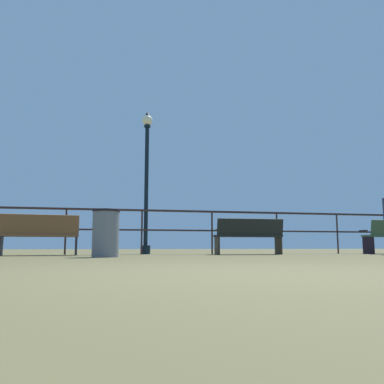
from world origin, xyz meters
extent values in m
plane|color=brown|center=(0.00, 0.00, 0.00)|extent=(60.00, 60.00, 0.00)
cube|color=#30211F|center=(0.00, 7.21, 1.08)|extent=(21.59, 0.05, 0.05)
cube|color=#30211F|center=(0.00, 7.21, 0.60)|extent=(21.59, 0.04, 0.04)
cylinder|color=#30211F|center=(-1.80, 7.21, 0.54)|extent=(0.04, 0.04, 1.08)
cylinder|color=#30211F|center=(0.00, 7.21, 0.54)|extent=(0.04, 0.04, 1.08)
cylinder|color=#30211F|center=(1.80, 7.21, 0.54)|extent=(0.04, 0.04, 1.08)
cylinder|color=#30211F|center=(3.60, 7.21, 0.54)|extent=(0.04, 0.04, 1.08)
cylinder|color=#30211F|center=(5.40, 7.21, 0.54)|extent=(0.04, 0.04, 1.08)
cube|color=brown|center=(-2.28, 6.56, 0.43)|extent=(1.64, 0.60, 0.05)
cube|color=brown|center=(-2.26, 6.35, 0.65)|extent=(1.62, 0.26, 0.45)
cube|color=black|center=(-1.52, 6.62, 0.21)|extent=(0.07, 0.42, 0.43)
cube|color=black|center=(-1.53, 6.80, 0.57)|extent=(0.06, 0.33, 0.04)
cube|color=black|center=(-3.05, 6.49, 0.21)|extent=(0.07, 0.42, 0.43)
cube|color=black|center=(-3.06, 6.68, 0.57)|extent=(0.06, 0.33, 0.04)
cube|color=black|center=(2.53, 6.56, 0.45)|extent=(1.66, 0.49, 0.05)
cube|color=black|center=(2.52, 6.36, 0.65)|extent=(1.65, 0.18, 0.41)
cube|color=#312718|center=(3.31, 6.53, 0.22)|extent=(0.06, 0.39, 0.45)
cube|color=#312718|center=(3.32, 6.69, 0.59)|extent=(0.05, 0.30, 0.04)
cube|color=#312718|center=(1.75, 6.59, 0.22)|extent=(0.06, 0.39, 0.45)
cube|color=#312718|center=(1.76, 6.75, 0.59)|extent=(0.05, 0.30, 0.04)
cube|color=black|center=(5.85, 6.52, 0.23)|extent=(0.06, 0.40, 0.47)
cube|color=black|center=(5.84, 6.69, 0.61)|extent=(0.05, 0.31, 0.04)
cylinder|color=black|center=(0.13, 7.54, 0.11)|extent=(0.25, 0.25, 0.22)
cylinder|color=black|center=(0.13, 7.54, 1.77)|extent=(0.10, 0.10, 3.10)
cylinder|color=black|center=(0.13, 7.54, 3.35)|extent=(0.17, 0.17, 0.06)
sphere|color=#F1ECBE|center=(0.13, 7.54, 3.51)|extent=(0.27, 0.27, 0.27)
cone|color=black|center=(0.13, 7.54, 3.70)|extent=(0.13, 0.13, 0.10)
cylinder|color=slate|center=(-0.91, 4.72, 0.41)|extent=(0.48, 0.48, 0.82)
cylinder|color=black|center=(-0.91, 4.72, 0.84)|extent=(0.50, 0.50, 0.04)
camera|label=1|loc=(-1.02, -2.76, 0.19)|focal=37.60mm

